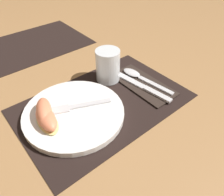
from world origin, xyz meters
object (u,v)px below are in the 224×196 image
object	(u,v)px
fork	(72,107)
citrus_wedge_1	(46,119)
spoon	(138,76)
plate	(74,113)
juice_glass	(108,67)
knife	(140,85)
citrus_wedge_0	(44,112)

from	to	relation	value
fork	citrus_wedge_1	size ratio (longest dim) A/B	1.73
spoon	plate	bearing A→B (deg)	-176.68
plate	juice_glass	world-z (taller)	juice_glass
knife	fork	bearing A→B (deg)	170.72
spoon	fork	world-z (taller)	fork
citrus_wedge_1	juice_glass	bearing A→B (deg)	15.20
spoon	citrus_wedge_0	distance (m)	0.31
juice_glass	knife	bearing A→B (deg)	-62.86
spoon	citrus_wedge_1	distance (m)	0.32
plate	spoon	distance (m)	0.25
citrus_wedge_0	citrus_wedge_1	world-z (taller)	citrus_wedge_0
fork	citrus_wedge_0	world-z (taller)	citrus_wedge_0
citrus_wedge_0	fork	bearing A→B (deg)	-13.79
plate	citrus_wedge_1	bearing A→B (deg)	175.99
spoon	fork	xyz separation A→B (m)	(-0.24, -0.00, 0.01)
plate	fork	distance (m)	0.02
knife	citrus_wedge_0	size ratio (longest dim) A/B	2.20
plate	spoon	world-z (taller)	plate
juice_glass	knife	world-z (taller)	juice_glass
citrus_wedge_0	citrus_wedge_1	distance (m)	0.02
knife	citrus_wedge_1	size ratio (longest dim) A/B	2.28
knife	citrus_wedge_0	world-z (taller)	citrus_wedge_0
juice_glass	spoon	xyz separation A→B (m)	(0.08, -0.06, -0.04)
knife	citrus_wedge_1	world-z (taller)	citrus_wedge_1
fork	citrus_wedge_1	xyz separation A→B (m)	(-0.07, -0.01, 0.01)
plate	spoon	size ratio (longest dim) A/B	1.39
spoon	citrus_wedge_1	bearing A→B (deg)	-178.32
plate	knife	size ratio (longest dim) A/B	1.15
knife	spoon	xyz separation A→B (m)	(0.03, 0.04, 0.00)
juice_glass	fork	xyz separation A→B (m)	(-0.17, -0.06, -0.02)
knife	citrus_wedge_1	xyz separation A→B (m)	(-0.29, 0.03, 0.02)
plate	citrus_wedge_1	xyz separation A→B (m)	(-0.07, 0.00, 0.02)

